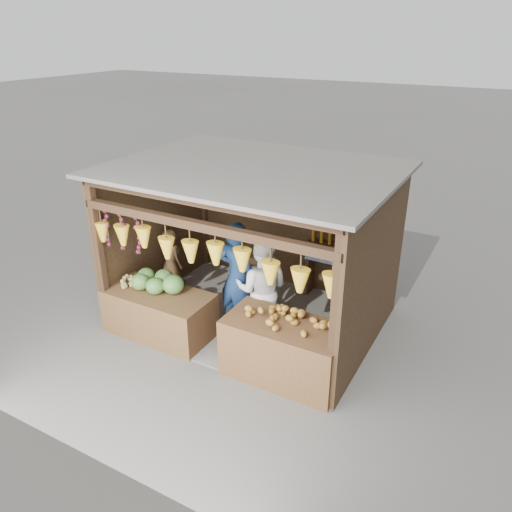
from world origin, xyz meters
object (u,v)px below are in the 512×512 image
at_px(woman_standing, 262,289).
at_px(vendor_seated, 170,256).
at_px(counter_left, 159,313).
at_px(man_standing, 237,278).
at_px(counter_right, 284,350).

xyz_separation_m(woman_standing, vendor_seated, (-2.10, 0.41, -0.07)).
bearing_deg(counter_left, man_standing, 34.44).
height_order(counter_left, man_standing, man_standing).
relative_size(woman_standing, vendor_seated, 1.74).
relative_size(counter_left, vendor_seated, 1.73).
height_order(counter_left, vendor_seated, vendor_seated).
distance_m(counter_right, vendor_seated, 3.06).
bearing_deg(man_standing, counter_right, 155.94).
bearing_deg(counter_right, counter_left, 179.42).
distance_m(counter_left, woman_standing, 1.74).
bearing_deg(vendor_seated, woman_standing, -174.14).
relative_size(counter_right, woman_standing, 0.95).
bearing_deg(counter_right, man_standing, 148.23).
bearing_deg(counter_left, woman_standing, 23.97).
height_order(counter_right, vendor_seated, vendor_seated).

